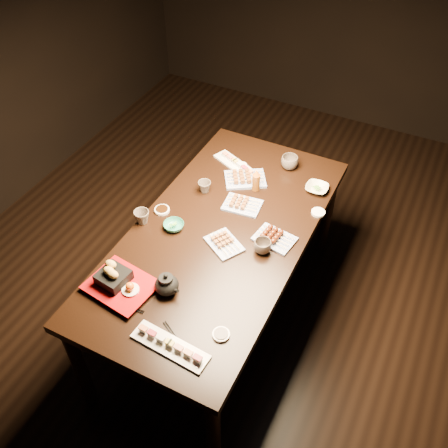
{
  "coord_description": "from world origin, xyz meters",
  "views": [
    {
      "loc": [
        0.84,
        -1.81,
        2.68
      ],
      "look_at": [
        -0.03,
        -0.07,
        0.77
      ],
      "focal_mm": 40.0,
      "sensor_mm": 36.0,
      "label": 1
    }
  ],
  "objects_px": {
    "yakitori_plate_left": "(245,176)",
    "edamame_bowl_green": "(174,226)",
    "yakitori_plate_center": "(242,203)",
    "teacup_mid_right": "(263,246)",
    "sushi_platter_near": "(170,344)",
    "teacup_far_right": "(290,162)",
    "dining_table": "(220,277)",
    "edamame_bowl_cream": "(317,188)",
    "teacup_near_left": "(142,217)",
    "teapot": "(166,283)",
    "yakitori_plate_right": "(224,242)",
    "teacup_far_left": "(204,187)",
    "condiment_bottle": "(256,180)",
    "sushi_platter_far": "(237,164)",
    "tempura_tray": "(120,280)"
  },
  "relations": [
    {
      "from": "yakitori_plate_right",
      "to": "edamame_bowl_green",
      "type": "relative_size",
      "value": 1.75
    },
    {
      "from": "yakitori_plate_right",
      "to": "teacup_mid_right",
      "type": "xyz_separation_m",
      "value": [
        0.2,
        0.05,
        0.01
      ]
    },
    {
      "from": "teacup_mid_right",
      "to": "teacup_far_left",
      "type": "distance_m",
      "value": 0.57
    },
    {
      "from": "dining_table",
      "to": "teapot",
      "type": "distance_m",
      "value": 0.64
    },
    {
      "from": "teacup_mid_right",
      "to": "teapot",
      "type": "xyz_separation_m",
      "value": [
        -0.31,
        -0.45,
        0.02
      ]
    },
    {
      "from": "yakitori_plate_right",
      "to": "sushi_platter_far",
      "type": "bearing_deg",
      "value": 140.57
    },
    {
      "from": "sushi_platter_near",
      "to": "teacup_mid_right",
      "type": "bearing_deg",
      "value": 83.57
    },
    {
      "from": "yakitori_plate_left",
      "to": "edamame_bowl_green",
      "type": "distance_m",
      "value": 0.58
    },
    {
      "from": "yakitori_plate_right",
      "to": "teacup_far_left",
      "type": "height_order",
      "value": "teacup_far_left"
    },
    {
      "from": "edamame_bowl_green",
      "to": "edamame_bowl_cream",
      "type": "height_order",
      "value": "edamame_bowl_green"
    },
    {
      "from": "yakitori_plate_center",
      "to": "yakitori_plate_left",
      "type": "distance_m",
      "value": 0.23
    },
    {
      "from": "yakitori_plate_center",
      "to": "teacup_mid_right",
      "type": "distance_m",
      "value": 0.36
    },
    {
      "from": "sushi_platter_far",
      "to": "teapot",
      "type": "height_order",
      "value": "teapot"
    },
    {
      "from": "teacup_far_left",
      "to": "teacup_mid_right",
      "type": "bearing_deg",
      "value": -30.11
    },
    {
      "from": "sushi_platter_near",
      "to": "yakitori_plate_right",
      "type": "bearing_deg",
      "value": 99.82
    },
    {
      "from": "yakitori_plate_right",
      "to": "sushi_platter_near",
      "type": "bearing_deg",
      "value": -53.48
    },
    {
      "from": "dining_table",
      "to": "teacup_far_right",
      "type": "bearing_deg",
      "value": 89.45
    },
    {
      "from": "sushi_platter_near",
      "to": "teapot",
      "type": "distance_m",
      "value": 0.32
    },
    {
      "from": "edamame_bowl_cream",
      "to": "teacup_mid_right",
      "type": "relative_size",
      "value": 1.42
    },
    {
      "from": "yakitori_plate_center",
      "to": "edamame_bowl_green",
      "type": "distance_m",
      "value": 0.42
    },
    {
      "from": "teacup_near_left",
      "to": "teacup_far_left",
      "type": "xyz_separation_m",
      "value": [
        0.18,
        0.38,
        -0.0
      ]
    },
    {
      "from": "sushi_platter_near",
      "to": "yakitori_plate_center",
      "type": "relative_size",
      "value": 1.76
    },
    {
      "from": "teacup_far_right",
      "to": "teapot",
      "type": "bearing_deg",
      "value": -98.49
    },
    {
      "from": "teacup_far_left",
      "to": "condiment_bottle",
      "type": "distance_m",
      "value": 0.31
    },
    {
      "from": "yakitori_plate_right",
      "to": "teacup_mid_right",
      "type": "relative_size",
      "value": 2.12
    },
    {
      "from": "teacup_mid_right",
      "to": "condiment_bottle",
      "type": "bearing_deg",
      "value": 117.97
    },
    {
      "from": "edamame_bowl_cream",
      "to": "teacup_near_left",
      "type": "relative_size",
      "value": 1.54
    },
    {
      "from": "teacup_far_right",
      "to": "condiment_bottle",
      "type": "relative_size",
      "value": 0.74
    },
    {
      "from": "yakitori_plate_center",
      "to": "edamame_bowl_cream",
      "type": "height_order",
      "value": "yakitori_plate_center"
    },
    {
      "from": "teacup_mid_right",
      "to": "teacup_far_left",
      "type": "bearing_deg",
      "value": 149.89
    },
    {
      "from": "sushi_platter_near",
      "to": "teacup_far_right",
      "type": "relative_size",
      "value": 3.49
    },
    {
      "from": "edamame_bowl_cream",
      "to": "teacup_near_left",
      "type": "distance_m",
      "value": 1.04
    },
    {
      "from": "yakitori_plate_center",
      "to": "teacup_far_left",
      "type": "distance_m",
      "value": 0.26
    },
    {
      "from": "edamame_bowl_green",
      "to": "tempura_tray",
      "type": "height_order",
      "value": "tempura_tray"
    },
    {
      "from": "tempura_tray",
      "to": "sushi_platter_far",
      "type": "bearing_deg",
      "value": 92.87
    },
    {
      "from": "teacup_far_right",
      "to": "yakitori_plate_right",
      "type": "bearing_deg",
      "value": -94.84
    },
    {
      "from": "sushi_platter_far",
      "to": "yakitori_plate_left",
      "type": "distance_m",
      "value": 0.14
    },
    {
      "from": "edamame_bowl_cream",
      "to": "teapot",
      "type": "bearing_deg",
      "value": -111.08
    },
    {
      "from": "teacup_mid_right",
      "to": "edamame_bowl_green",
      "type": "bearing_deg",
      "value": -173.25
    },
    {
      "from": "sushi_platter_far",
      "to": "teacup_mid_right",
      "type": "xyz_separation_m",
      "value": [
        0.43,
        -0.59,
        0.02
      ]
    },
    {
      "from": "sushi_platter_far",
      "to": "yakitori_plate_left",
      "type": "height_order",
      "value": "yakitori_plate_left"
    },
    {
      "from": "tempura_tray",
      "to": "teacup_far_right",
      "type": "height_order",
      "value": "tempura_tray"
    },
    {
      "from": "yakitori_plate_center",
      "to": "condiment_bottle",
      "type": "xyz_separation_m",
      "value": [
        0.01,
        0.17,
        0.05
      ]
    },
    {
      "from": "edamame_bowl_green",
      "to": "edamame_bowl_cream",
      "type": "xyz_separation_m",
      "value": [
        0.59,
        0.65,
        -0.0
      ]
    },
    {
      "from": "yakitori_plate_center",
      "to": "teacup_mid_right",
      "type": "relative_size",
      "value": 2.26
    },
    {
      "from": "teacup_near_left",
      "to": "condiment_bottle",
      "type": "distance_m",
      "value": 0.7
    },
    {
      "from": "teacup_mid_right",
      "to": "teapot",
      "type": "bearing_deg",
      "value": -124.54
    },
    {
      "from": "yakitori_plate_right",
      "to": "tempura_tray",
      "type": "xyz_separation_m",
      "value": [
        -0.32,
        -0.48,
        0.03
      ]
    },
    {
      "from": "teacup_far_left",
      "to": "condiment_bottle",
      "type": "bearing_deg",
      "value": 30.39
    },
    {
      "from": "yakitori_plate_center",
      "to": "teacup_mid_right",
      "type": "height_order",
      "value": "teacup_mid_right"
    }
  ]
}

